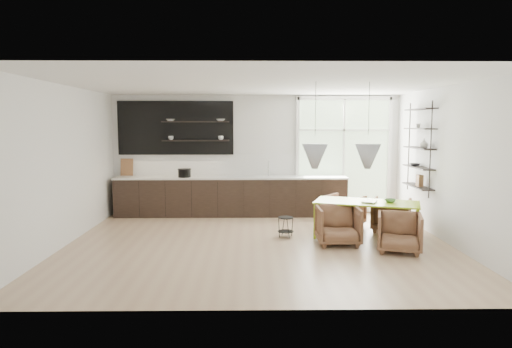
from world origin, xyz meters
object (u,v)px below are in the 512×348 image
(armchair_front_left, at_px, (338,225))
(wire_stool, at_px, (286,224))
(dining_table, at_px, (367,204))
(armchair_back_left, at_px, (344,211))
(armchair_back_right, at_px, (391,215))
(armchair_front_right, at_px, (399,232))

(armchair_front_left, relative_size, wire_stool, 1.98)
(dining_table, xyz_separation_m, armchair_front_left, (-0.64, -0.47, -0.31))
(dining_table, xyz_separation_m, wire_stool, (-1.55, 0.09, -0.41))
(armchair_back_left, bearing_deg, wire_stool, 71.69)
(dining_table, bearing_deg, armchair_front_left, -124.39)
(armchair_back_left, xyz_separation_m, armchair_front_left, (-0.41, -1.43, 0.01))
(dining_table, distance_m, armchair_back_left, 1.04)
(wire_stool, bearing_deg, armchair_back_left, 33.35)
(dining_table, height_order, armchair_front_left, dining_table)
(dining_table, xyz_separation_m, armchair_back_right, (0.66, 0.55, -0.32))
(armchair_back_right, distance_m, armchair_front_left, 1.65)
(armchair_back_right, height_order, armchair_front_left, armchair_front_left)
(armchair_front_right, distance_m, wire_stool, 2.16)
(armchair_back_right, bearing_deg, armchair_back_left, -0.93)
(armchair_back_right, bearing_deg, armchair_front_right, 101.23)
(armchair_back_right, relative_size, wire_stool, 1.92)
(armchair_back_right, xyz_separation_m, wire_stool, (-2.21, -0.46, -0.09))
(armchair_back_left, bearing_deg, armchair_front_left, 112.54)
(armchair_back_left, relative_size, wire_stool, 1.93)
(armchair_back_left, bearing_deg, armchair_front_right, 144.36)
(armchair_front_left, height_order, wire_stool, armchair_front_left)
(armchair_front_left, bearing_deg, armchair_back_right, 38.62)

